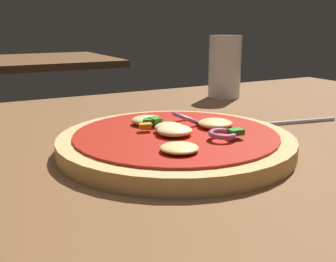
# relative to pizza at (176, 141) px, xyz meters

# --- Properties ---
(dining_table) EXTENTS (1.42, 0.84, 0.03)m
(dining_table) POSITION_rel_pizza_xyz_m (-0.05, 0.01, -0.03)
(dining_table) COLOR brown
(dining_table) RESTS_ON ground
(pizza) EXTENTS (0.28, 0.28, 0.04)m
(pizza) POSITION_rel_pizza_xyz_m (0.00, 0.00, 0.00)
(pizza) COLOR tan
(pizza) RESTS_ON dining_table
(fork) EXTENTS (0.19, 0.05, 0.00)m
(fork) POSITION_rel_pizza_xyz_m (0.20, 0.04, -0.01)
(fork) COLOR silver
(fork) RESTS_ON dining_table
(beer_glass) EXTENTS (0.06, 0.06, 0.12)m
(beer_glass) POSITION_rel_pizza_xyz_m (0.26, 0.27, 0.04)
(beer_glass) COLOR silver
(beer_glass) RESTS_ON dining_table
(background_table) EXTENTS (0.83, 0.57, 0.03)m
(background_table) POSITION_rel_pizza_xyz_m (0.00, 1.43, -0.03)
(background_table) COLOR brown
(background_table) RESTS_ON ground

